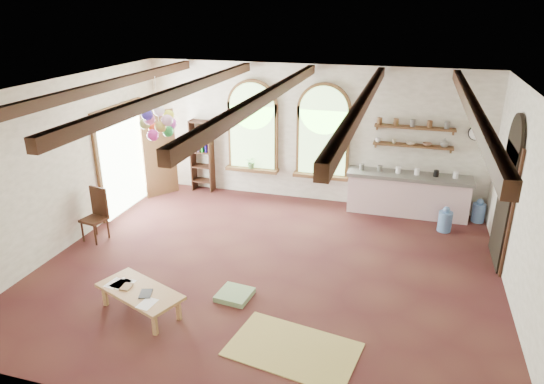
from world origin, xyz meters
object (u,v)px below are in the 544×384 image
at_px(kitchen_counter, 407,194).
at_px(side_chair, 96,225).
at_px(coffee_table, 140,293).
at_px(balloon_cluster, 158,123).

height_order(kitchen_counter, side_chair, side_chair).
distance_m(kitchen_counter, coffee_table, 6.28).
distance_m(coffee_table, balloon_cluster, 3.39).
xyz_separation_m(kitchen_counter, balloon_cluster, (-4.71, -2.40, 1.86)).
relative_size(kitchen_counter, side_chair, 2.51).
distance_m(side_chair, balloon_cluster, 2.46).
bearing_deg(kitchen_counter, balloon_cluster, -152.99).
relative_size(coffee_table, side_chair, 1.43).
height_order(kitchen_counter, balloon_cluster, balloon_cluster).
relative_size(coffee_table, balloon_cluster, 1.34).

